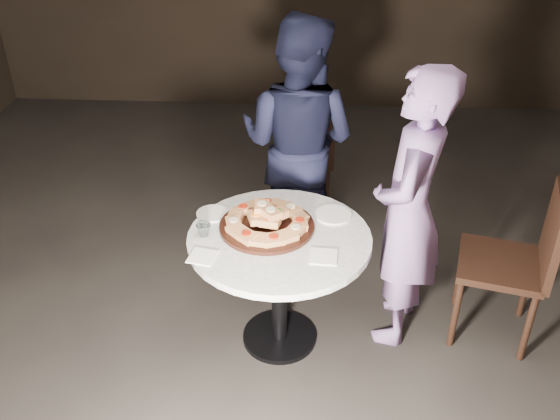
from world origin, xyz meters
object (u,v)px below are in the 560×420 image
at_px(diner_navy, 298,143).
at_px(serving_board, 267,226).
at_px(diner_teal, 409,212).
at_px(chair_far, 303,157).
at_px(chair_right, 522,257).
at_px(water_glass, 204,230).
at_px(table, 279,257).
at_px(focaccia_pile, 267,219).

bearing_deg(diner_navy, serving_board, 102.85).
bearing_deg(serving_board, diner_teal, 5.99).
height_order(chair_far, chair_right, chair_right).
bearing_deg(chair_far, water_glass, 53.45).
height_order(table, focaccia_pile, focaccia_pile).
xyz_separation_m(table, water_glass, (-0.40, -0.02, 0.17)).
bearing_deg(serving_board, chair_right, 2.24).
relative_size(serving_board, diner_teal, 0.31).
distance_m(chair_far, diner_teal, 1.41).
distance_m(table, serving_board, 0.18).
bearing_deg(focaccia_pile, chair_far, 82.85).
height_order(water_glass, diner_teal, diner_teal).
bearing_deg(focaccia_pile, water_glass, -164.69).
bearing_deg(chair_right, diner_navy, -107.61).
bearing_deg(chair_right, table, -70.38).
bearing_deg(diner_navy, chair_far, -70.96).
xyz_separation_m(serving_board, chair_right, (1.40, 0.05, -0.18)).
xyz_separation_m(table, focaccia_pile, (-0.07, 0.07, 0.19)).
distance_m(table, water_glass, 0.43).
relative_size(table, chair_far, 1.51).
xyz_separation_m(chair_right, diner_teal, (-0.64, 0.02, 0.26)).
relative_size(diner_navy, diner_teal, 1.03).
xyz_separation_m(serving_board, focaccia_pile, (0.00, 0.00, 0.04)).
relative_size(focaccia_pile, water_glass, 6.01).
relative_size(water_glass, chair_far, 0.09).
bearing_deg(serving_board, water_glass, -164.71).
bearing_deg(focaccia_pile, serving_board, -94.35).
bearing_deg(diner_navy, focaccia_pile, 102.85).
bearing_deg(chair_far, diner_teal, 98.56).
distance_m(focaccia_pile, chair_right, 1.42).
height_order(serving_board, focaccia_pile, focaccia_pile).
relative_size(table, focaccia_pile, 2.81).
relative_size(table, serving_board, 2.50).
relative_size(serving_board, water_glass, 6.75).
height_order(water_glass, diner_navy, diner_navy).
bearing_deg(chair_right, focaccia_pile, -73.55).
bearing_deg(water_glass, diner_navy, 63.38).
bearing_deg(focaccia_pile, table, -44.62).
relative_size(serving_board, chair_right, 0.53).
height_order(focaccia_pile, chair_right, chair_right).
relative_size(focaccia_pile, chair_right, 0.47).
height_order(table, diner_teal, diner_teal).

